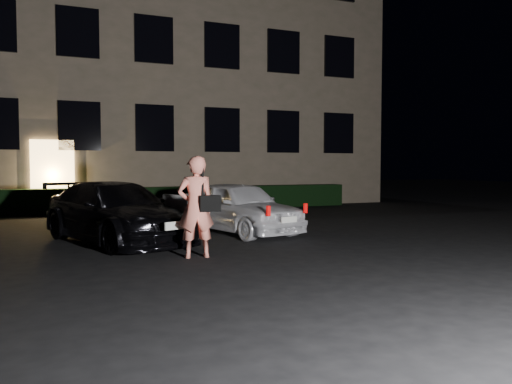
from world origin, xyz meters
name	(u,v)px	position (x,y,z in m)	size (l,w,h in m)	color
ground	(280,263)	(0.00, 0.00, 0.00)	(80.00, 80.00, 0.00)	black
building	(137,66)	(0.00, 14.99, 6.00)	(20.00, 8.11, 12.00)	#675C49
hedge	(158,199)	(0.00, 10.50, 0.42)	(15.00, 0.70, 0.85)	black
sedan	(116,212)	(-2.25, 3.36, 0.64)	(3.20, 4.73, 1.27)	black
hatch	(239,207)	(0.64, 3.74, 0.63)	(2.45, 3.96, 1.26)	white
man	(196,207)	(-1.15, 1.01, 0.90)	(0.74, 0.46, 1.79)	#ED806A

